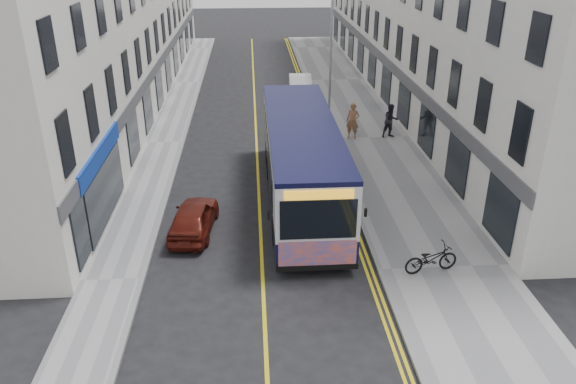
{
  "coord_description": "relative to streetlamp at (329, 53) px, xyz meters",
  "views": [
    {
      "loc": [
        -0.2,
        -17.11,
        10.58
      ],
      "look_at": [
        1.07,
        1.99,
        1.6
      ],
      "focal_mm": 35.0,
      "sensor_mm": 36.0,
      "label": 1
    }
  ],
  "objects": [
    {
      "name": "ground",
      "position": [
        -4.17,
        -14.0,
        -4.38
      ],
      "size": [
        140.0,
        140.0,
        0.0
      ],
      "primitive_type": "plane",
      "color": "black",
      "rests_on": "ground"
    },
    {
      "name": "pavement_east",
      "position": [
        2.08,
        -2.0,
        -4.32
      ],
      "size": [
        4.5,
        64.0,
        0.12
      ],
      "primitive_type": "cube",
      "color": "gray",
      "rests_on": "ground"
    },
    {
      "name": "pavement_west",
      "position": [
        -9.17,
        -2.0,
        -4.32
      ],
      "size": [
        2.0,
        64.0,
        0.12
      ],
      "primitive_type": "cube",
      "color": "gray",
      "rests_on": "ground"
    },
    {
      "name": "kerb_east",
      "position": [
        -0.17,
        -2.0,
        -4.32
      ],
      "size": [
        0.18,
        64.0,
        0.13
      ],
      "primitive_type": "cube",
      "color": "slate",
      "rests_on": "ground"
    },
    {
      "name": "kerb_west",
      "position": [
        -8.17,
        -2.0,
        -4.32
      ],
      "size": [
        0.18,
        64.0,
        0.13
      ],
      "primitive_type": "cube",
      "color": "slate",
      "rests_on": "ground"
    },
    {
      "name": "road_centre_line",
      "position": [
        -4.17,
        -2.0,
        -4.38
      ],
      "size": [
        0.12,
        64.0,
        0.01
      ],
      "primitive_type": "cube",
      "color": "gold",
      "rests_on": "ground"
    },
    {
      "name": "road_dbl_yellow_inner",
      "position": [
        -0.62,
        -2.0,
        -4.38
      ],
      "size": [
        0.1,
        64.0,
        0.01
      ],
      "primitive_type": "cube",
      "color": "gold",
      "rests_on": "ground"
    },
    {
      "name": "road_dbl_yellow_outer",
      "position": [
        -0.42,
        -2.0,
        -4.38
      ],
      "size": [
        0.1,
        64.0,
        0.01
      ],
      "primitive_type": "cube",
      "color": "gold",
      "rests_on": "ground"
    },
    {
      "name": "terrace_west",
      "position": [
        -13.17,
        7.0,
        2.12
      ],
      "size": [
        6.0,
        46.0,
        13.0
      ],
      "primitive_type": "cube",
      "color": "silver",
      "rests_on": "ground"
    },
    {
      "name": "streetlamp",
      "position": [
        0.0,
        0.0,
        0.0
      ],
      "size": [
        1.32,
        0.18,
        8.0
      ],
      "color": "#919599",
      "rests_on": "ground"
    },
    {
      "name": "city_bus",
      "position": [
        -2.36,
        -9.45,
        -2.46
      ],
      "size": [
        2.82,
        12.09,
        3.51
      ],
      "color": "black",
      "rests_on": "ground"
    },
    {
      "name": "bicycle",
      "position": [
        1.47,
        -15.46,
        -3.77
      ],
      "size": [
        1.98,
        1.01,
        0.99
      ],
      "primitive_type": "imported",
      "rotation": [
        0.0,
        0.0,
        1.76
      ],
      "color": "black",
      "rests_on": "pavement_east"
    },
    {
      "name": "pedestrian_near",
      "position": [
        1.11,
        -2.06,
        -3.28
      ],
      "size": [
        0.84,
        0.7,
        1.97
      ],
      "primitive_type": "imported",
      "rotation": [
        0.0,
        0.0,
        -0.37
      ],
      "color": "brown",
      "rests_on": "pavement_east"
    },
    {
      "name": "pedestrian_far",
      "position": [
        3.23,
        -2.04,
        -3.33
      ],
      "size": [
        1.05,
        0.91,
        1.87
      ],
      "primitive_type": "imported",
      "rotation": [
        0.0,
        0.0,
        0.24
      ],
      "color": "black",
      "rests_on": "pavement_east"
    },
    {
      "name": "car_white",
      "position": [
        -0.97,
        7.05,
        -3.66
      ],
      "size": [
        1.72,
        4.43,
        1.44
      ],
      "primitive_type": "imported",
      "rotation": [
        0.0,
        0.0,
        -0.04
      ],
      "color": "white",
      "rests_on": "ground"
    },
    {
      "name": "car_maroon",
      "position": [
        -6.71,
        -11.99,
        -3.75
      ],
      "size": [
        1.9,
        3.87,
        1.27
      ],
      "primitive_type": "imported",
      "rotation": [
        0.0,
        0.0,
        3.03
      ],
      "color": "#50140D",
      "rests_on": "ground"
    }
  ]
}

